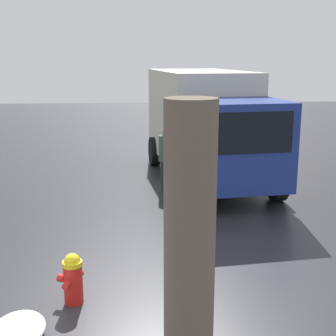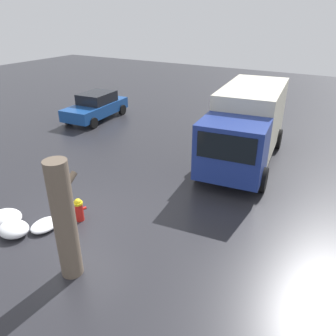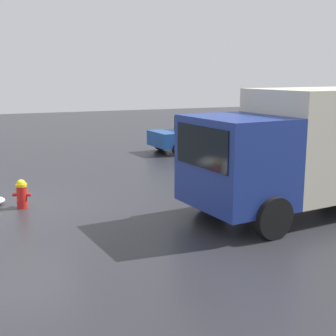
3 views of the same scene
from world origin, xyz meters
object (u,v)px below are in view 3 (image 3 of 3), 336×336
delivery_truck (319,145)px  fire_hydrant (22,193)px  parked_car (199,133)px  pedestrian (248,168)px

delivery_truck → fire_hydrant: bearing=60.7°
fire_hydrant → delivery_truck: (6.87, -2.92, 1.26)m
parked_car → delivery_truck: bearing=167.3°
delivery_truck → pedestrian: (-1.24, 1.22, -0.73)m
pedestrian → fire_hydrant: bearing=58.1°
pedestrian → parked_car: pedestrian is taller
parked_car → fire_hydrant: bearing=123.6°
fire_hydrant → delivery_truck: delivery_truck is taller
fire_hydrant → parked_car: size_ratio=0.17×
fire_hydrant → pedestrian: pedestrian is taller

